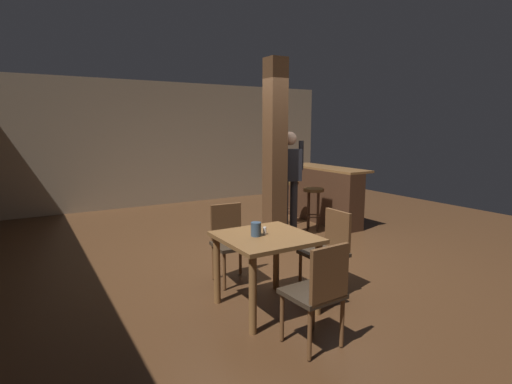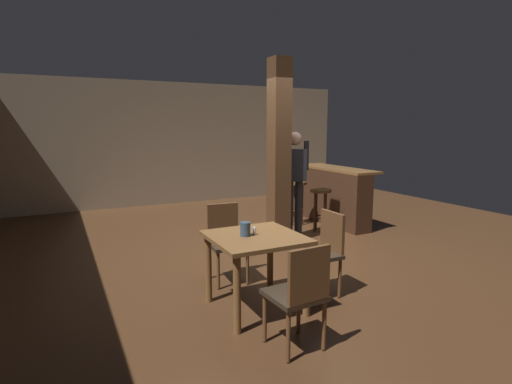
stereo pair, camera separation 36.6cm
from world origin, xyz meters
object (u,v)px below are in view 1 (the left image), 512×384
at_px(chair_east, 329,247).
at_px(bar_stool_mid, 290,193).
at_px(salt_shaker, 265,231).
at_px(bar_counter, 322,194).
at_px(dining_table, 266,249).
at_px(chair_south, 319,290).
at_px(napkin_cup, 256,229).
at_px(bar_stool_near, 313,199).
at_px(chair_north, 230,239).
at_px(standing_person, 289,177).

distance_m(chair_east, bar_stool_mid, 3.11).
bearing_deg(salt_shaker, bar_counter, 41.59).
bearing_deg(dining_table, chair_south, -91.81).
bearing_deg(bar_stool_mid, bar_counter, -14.74).
bearing_deg(chair_south, bar_stool_mid, 57.66).
bearing_deg(salt_shaker, napkin_cup, 178.46).
bearing_deg(chair_south, bar_stool_near, 51.82).
relative_size(napkin_cup, bar_counter, 0.07).
bearing_deg(chair_north, chair_south, -92.08).
relative_size(chair_south, bar_stool_near, 1.21).
bearing_deg(chair_east, chair_north, 132.34).
xyz_separation_m(chair_east, napkin_cup, (-0.91, 0.03, 0.32)).
xyz_separation_m(salt_shaker, bar_stool_mid, (2.25, 2.73, -0.20)).
xyz_separation_m(chair_east, chair_south, (-0.84, -0.84, 0.00)).
distance_m(napkin_cup, standing_person, 2.59).
distance_m(chair_south, bar_stool_mid, 4.25).
height_order(chair_south, bar_counter, bar_counter).
xyz_separation_m(dining_table, standing_person, (1.65, 1.93, 0.39)).
distance_m(dining_table, chair_north, 0.86).
bearing_deg(standing_person, chair_east, -113.56).
distance_m(dining_table, bar_counter, 3.87).
relative_size(napkin_cup, salt_shaker, 1.76).
bearing_deg(napkin_cup, salt_shaker, -1.54).
relative_size(chair_east, bar_stool_near, 1.21).
height_order(standing_person, bar_counter, standing_person).
distance_m(standing_person, bar_stool_mid, 1.09).
bearing_deg(bar_counter, dining_table, -138.12).
height_order(chair_east, salt_shaker, chair_east).
bearing_deg(chair_south, bar_counter, 49.64).
relative_size(salt_shaker, bar_counter, 0.04).
bearing_deg(chair_east, bar_stool_mid, 62.42).
distance_m(salt_shaker, bar_counter, 3.86).
bearing_deg(bar_stool_near, dining_table, -137.14).
bearing_deg(napkin_cup, bar_counter, 40.60).
relative_size(chair_north, bar_stool_near, 1.21).
bearing_deg(standing_person, chair_north, -146.12).
distance_m(chair_south, bar_stool_near, 3.84).
relative_size(chair_north, chair_south, 1.00).
bearing_deg(chair_north, bar_counter, 31.38).
bearing_deg(chair_north, napkin_cup, -99.13).
xyz_separation_m(chair_east, chair_north, (-0.77, 0.85, 0.00)).
bearing_deg(napkin_cup, standing_person, 47.41).
relative_size(bar_counter, bar_stool_near, 2.50).
relative_size(dining_table, salt_shaker, 11.14).
bearing_deg(chair_east, salt_shaker, 177.88).
relative_size(chair_east, standing_person, 0.52).
distance_m(dining_table, napkin_cup, 0.23).
distance_m(bar_counter, bar_stool_near, 0.68).
bearing_deg(standing_person, chair_south, -121.20).
distance_m(chair_north, bar_counter, 3.34).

